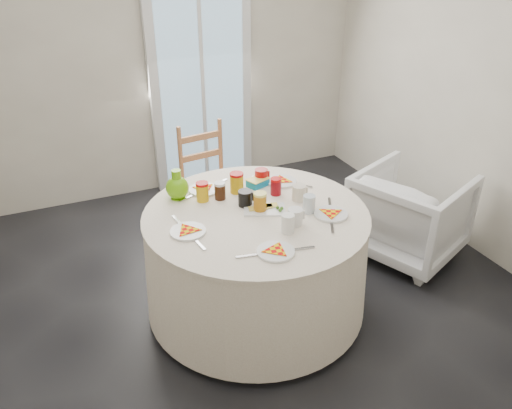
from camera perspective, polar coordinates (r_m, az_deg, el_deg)
name	(u,v)px	position (r m, az deg, el deg)	size (l,w,h in m)	color
floor	(242,300)	(3.59, -1.63, -10.81)	(4.00, 4.00, 0.00)	black
wall_back	(156,57)	(4.80, -11.37, 16.20)	(4.00, 0.02, 2.60)	#BCB5A3
wall_right	(494,87)	(4.10, 25.52, 12.01)	(0.02, 4.00, 2.60)	#BCB5A3
glass_door	(201,81)	(4.91, -6.29, 13.84)	(1.00, 0.08, 2.10)	silver
table	(256,261)	(3.32, 0.00, -6.47)	(1.46, 1.46, 0.74)	white
wooden_chair	(212,184)	(4.12, -5.08, 2.34)	(0.43, 0.41, 0.96)	#B97847
armchair	(410,210)	(4.06, 17.23, -0.61)	(0.75, 0.71, 0.78)	white
place_settings	(256,209)	(3.11, 0.00, -0.49)	(1.14, 1.14, 0.02)	white
jar_cluster	(238,187)	(3.26, -2.08, 1.96)	(0.54, 0.27, 0.16)	#9F5925
butter_tub	(258,181)	(3.43, 0.20, 2.75)	(0.14, 0.10, 0.06)	#097CAF
green_pitcher	(177,181)	(3.28, -9.04, 2.69)	(0.15, 0.15, 0.20)	#62B00B
cheese_platter	(264,207)	(3.13, 0.98, -0.23)	(0.26, 0.17, 0.03)	white
mugs_glasses	(279,199)	(3.14, 2.64, 0.63)	(0.68, 0.68, 0.13)	#A7A7A7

